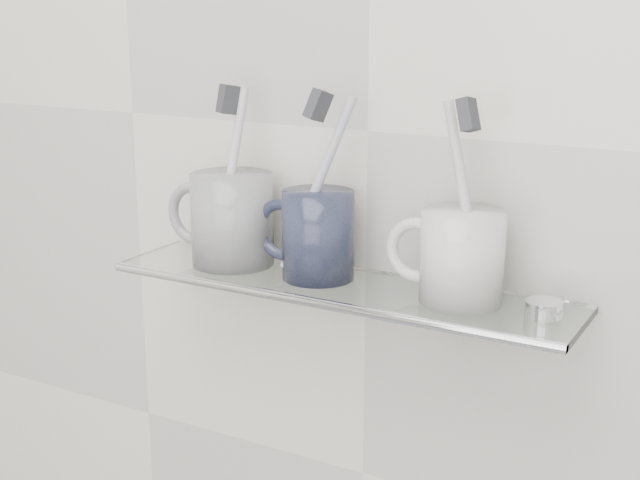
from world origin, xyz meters
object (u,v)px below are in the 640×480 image
Objects in this scene: shelf_glass at (339,287)px; mug_left at (232,219)px; mug_center at (318,235)px; mug_right at (462,257)px.

shelf_glass is 0.15m from mug_left.
mug_center reaches higher than mug_right.
mug_center is (0.11, 0.00, -0.00)m from mug_left.
mug_right is at bearing -20.46° from mug_left.
shelf_glass is 5.37× the size of mug_center.
mug_right reaches higher than shelf_glass.
shelf_glass is at bearing -22.56° from mug_left.
mug_left is 1.09× the size of mug_center.
mug_left is 0.27m from mug_right.
mug_left is 0.11m from mug_center.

